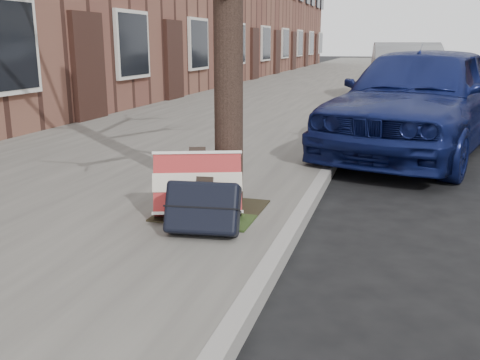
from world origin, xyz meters
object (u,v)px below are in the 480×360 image
(suitcase_navy, at_px, (203,208))
(car_near_front, at_px, (420,99))
(suitcase_red, at_px, (198,185))
(car_near_mid, at_px, (406,74))

(suitcase_navy, relative_size, car_near_front, 0.12)
(suitcase_navy, bearing_deg, suitcase_red, 108.09)
(car_near_front, distance_m, car_near_mid, 6.55)
(suitcase_red, bearing_deg, car_near_mid, 60.93)
(car_near_mid, bearing_deg, suitcase_red, -103.93)
(suitcase_red, bearing_deg, suitcase_navy, -84.48)
(car_near_front, xyz_separation_m, car_near_mid, (-0.18, 6.55, -0.00))
(suitcase_navy, height_order, car_near_mid, car_near_mid)
(suitcase_red, relative_size, car_near_front, 0.16)
(suitcase_red, bearing_deg, car_near_front, 44.95)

